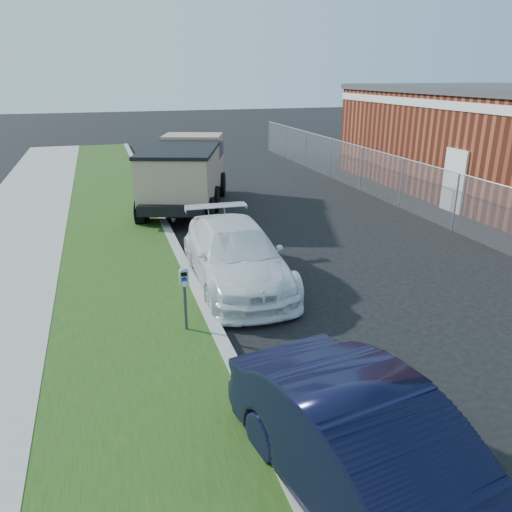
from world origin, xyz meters
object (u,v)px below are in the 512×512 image
object	(u,v)px
parking_meter	(184,286)
navy_sedan	(377,463)
dump_truck	(186,170)
white_wagon	(236,255)

from	to	relation	value
parking_meter	navy_sedan	bearing A→B (deg)	-71.95
parking_meter	dump_truck	distance (m)	9.76
parking_meter	navy_sedan	size ratio (longest dim) A/B	0.28
white_wagon	dump_truck	bearing A→B (deg)	90.29
parking_meter	navy_sedan	world-z (taller)	navy_sedan
white_wagon	navy_sedan	world-z (taller)	navy_sedan
parking_meter	navy_sedan	xyz separation A→B (m)	(1.28, -4.68, -0.29)
parking_meter	dump_truck	bearing A→B (deg)	82.68
white_wagon	navy_sedan	distance (m)	6.83
parking_meter	dump_truck	world-z (taller)	dump_truck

